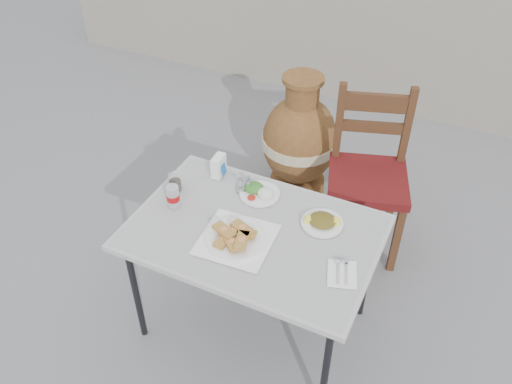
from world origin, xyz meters
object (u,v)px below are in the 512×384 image
at_px(salad_chopped_plate, 322,221).
at_px(terracotta_urn, 300,141).
at_px(cola_glass, 175,183).
at_px(napkin_holder, 219,166).
at_px(chair, 368,173).
at_px(pide_plate, 236,235).
at_px(salad_rice_plate, 259,192).
at_px(soda_can, 173,196).
at_px(condiment_caddy, 246,185).
at_px(cafe_table, 254,237).

height_order(salad_chopped_plate, terracotta_urn, terracotta_urn).
height_order(cola_glass, napkin_holder, napkin_holder).
bearing_deg(terracotta_urn, salad_chopped_plate, -63.48).
bearing_deg(salad_chopped_plate, chair, 86.60).
bearing_deg(pide_plate, salad_rice_plate, 97.27).
bearing_deg(pide_plate, chair, 69.68).
bearing_deg(soda_can, pide_plate, -11.85).
relative_size(cola_glass, condiment_caddy, 0.80).
distance_m(pide_plate, soda_can, 0.38).
bearing_deg(terracotta_urn, napkin_holder, -97.89).
relative_size(soda_can, chair, 0.11).
relative_size(napkin_holder, chair, 0.11).
height_order(pide_plate, condiment_caddy, condiment_caddy).
relative_size(pide_plate, terracotta_urn, 0.39).
xyz_separation_m(napkin_holder, condiment_caddy, (0.17, -0.04, -0.03)).
bearing_deg(salad_rice_plate, terracotta_urn, 98.48).
relative_size(condiment_caddy, terracotta_urn, 0.13).
xyz_separation_m(salad_rice_plate, salad_chopped_plate, (0.34, -0.07, -0.00)).
relative_size(soda_can, terracotta_urn, 0.13).
distance_m(cafe_table, salad_rice_plate, 0.25).
height_order(pide_plate, napkin_holder, napkin_holder).
height_order(cafe_table, condiment_caddy, condiment_caddy).
bearing_deg(soda_can, cafe_table, 1.41).
bearing_deg(condiment_caddy, chair, 52.41).
bearing_deg(cola_glass, salad_rice_plate, 20.16).
bearing_deg(cafe_table, chair, 70.19).
bearing_deg(soda_can, salad_rice_plate, 36.54).
height_order(salad_rice_plate, condiment_caddy, condiment_caddy).
relative_size(salad_chopped_plate, chair, 0.20).
bearing_deg(chair, cafe_table, -127.45).
distance_m(cafe_table, cola_glass, 0.48).
height_order(pide_plate, salad_chopped_plate, pide_plate).
bearing_deg(salad_chopped_plate, pide_plate, -140.05).
height_order(pide_plate, terracotta_urn, terracotta_urn).
distance_m(soda_can, terracotta_urn, 1.19).
height_order(salad_chopped_plate, condiment_caddy, condiment_caddy).
height_order(napkin_holder, terracotta_urn, terracotta_urn).
bearing_deg(cafe_table, salad_chopped_plate, 32.43).
bearing_deg(condiment_caddy, salad_rice_plate, -7.91).
distance_m(salad_rice_plate, soda_can, 0.41).
bearing_deg(cola_glass, napkin_holder, 55.50).
relative_size(cafe_table, napkin_holder, 10.12).
bearing_deg(salad_rice_plate, cola_glass, -159.84).
height_order(cafe_table, salad_chopped_plate, salad_chopped_plate).
distance_m(cafe_table, condiment_caddy, 0.30).
relative_size(salad_chopped_plate, condiment_caddy, 1.70).
xyz_separation_m(condiment_caddy, chair, (0.46, 0.59, -0.19)).
height_order(cafe_table, pide_plate, pide_plate).
height_order(salad_chopped_plate, cola_glass, cola_glass).
bearing_deg(cola_glass, soda_can, -62.27).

